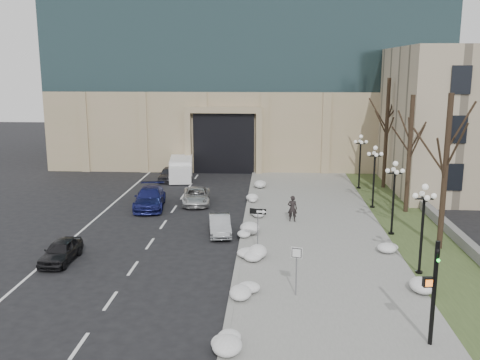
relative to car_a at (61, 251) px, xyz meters
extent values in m
plane|color=black|center=(10.63, -6.74, -0.62)|extent=(160.00, 160.00, 0.00)
cube|color=gray|center=(14.13, 7.26, -0.56)|extent=(9.00, 40.00, 0.12)
cube|color=gray|center=(9.63, 7.26, -0.55)|extent=(0.30, 40.00, 0.14)
cube|color=#3A4B25|center=(20.63, 7.26, -0.57)|extent=(4.00, 40.00, 0.10)
cube|color=slate|center=(22.63, 9.26, -0.27)|extent=(0.50, 30.00, 0.70)
cube|color=tan|center=(8.63, 35.26, 3.38)|extent=(40.00, 20.00, 8.00)
cube|color=black|center=(6.63, 26.26, 2.38)|extent=(6.00, 2.50, 6.00)
cube|color=tan|center=(6.63, 24.86, 5.68)|extent=(7.50, 0.60, 0.60)
cube|color=tan|center=(3.13, 24.86, 2.38)|extent=(0.60, 0.60, 6.00)
cube|color=tan|center=(10.13, 24.86, 2.38)|extent=(0.60, 0.60, 6.00)
cube|color=black|center=(24.63, 12.26, 1.88)|extent=(1.40, 0.25, 2.00)
cube|color=black|center=(24.63, 12.26, 5.38)|extent=(1.40, 0.25, 2.00)
cube|color=black|center=(24.63, 12.26, 8.88)|extent=(1.40, 0.25, 2.00)
imported|color=black|center=(0.00, 0.00, 0.00)|extent=(1.51, 3.64, 1.23)
imported|color=#A3A6AA|center=(8.13, 5.41, 0.00)|extent=(1.85, 3.88, 1.23)
imported|color=navy|center=(2.27, 11.54, 0.15)|extent=(2.82, 5.53, 1.54)
imported|color=silver|center=(5.57, 12.95, 0.00)|extent=(2.50, 4.64, 1.24)
imported|color=#333238|center=(1.81, 21.33, 0.02)|extent=(1.59, 3.79, 1.28)
imported|color=black|center=(12.80, 8.19, 0.40)|extent=(0.69, 0.49, 1.78)
cube|color=silver|center=(2.76, 22.79, 0.32)|extent=(2.68, 4.93, 1.88)
cube|color=silver|center=(3.14, 20.00, 0.23)|extent=(2.16, 1.76, 1.50)
cylinder|color=black|center=(2.18, 20.06, -0.29)|extent=(0.32, 0.68, 0.66)
cylinder|color=black|center=(4.05, 20.32, -0.29)|extent=(0.32, 0.68, 0.66)
cylinder|color=black|center=(1.64, 24.06, -0.29)|extent=(0.32, 0.68, 0.66)
cylinder|color=black|center=(3.50, 24.32, -0.29)|extent=(0.32, 0.68, 0.66)
cylinder|color=slate|center=(10.62, 1.97, 0.67)|extent=(0.06, 0.06, 2.57)
cube|color=black|center=(10.62, 1.97, 1.86)|extent=(0.93, 0.22, 0.32)
cube|color=white|center=(10.77, 1.92, 1.86)|extent=(0.44, 0.10, 0.12)
cone|color=white|center=(11.01, 1.86, 1.86)|extent=(0.26, 0.29, 0.26)
cylinder|color=slate|center=(12.54, -3.85, 0.57)|extent=(0.06, 0.06, 2.38)
cube|color=white|center=(12.54, -3.85, 1.55)|extent=(0.51, 0.18, 0.52)
cube|color=black|center=(12.53, -3.88, 1.55)|extent=(0.44, 0.13, 0.45)
cube|color=white|center=(12.53, -3.88, 1.55)|extent=(0.38, 0.12, 0.39)
cylinder|color=black|center=(17.42, -8.01, 1.48)|extent=(0.17, 0.17, 4.20)
cylinder|color=black|center=(17.42, -8.01, -0.56)|extent=(0.53, 0.53, 0.11)
imported|color=black|center=(17.42, -8.01, 2.85)|extent=(0.27, 0.96, 0.19)
sphere|color=#19E533|center=(17.44, -8.16, 2.90)|extent=(0.13, 0.13, 0.13)
cube|color=black|center=(17.16, -8.04, 2.01)|extent=(0.39, 0.25, 0.37)
cube|color=orange|center=(17.17, -8.15, 2.01)|extent=(0.26, 0.05, 0.26)
ellipsoid|color=white|center=(9.83, -8.64, -0.32)|extent=(1.10, 1.60, 0.36)
ellipsoid|color=white|center=(10.06, -4.16, -0.32)|extent=(1.10, 1.60, 0.36)
ellipsoid|color=white|center=(10.25, 0.77, -0.32)|extent=(1.10, 1.60, 0.36)
ellipsoid|color=white|center=(9.89, 4.99, -0.32)|extent=(1.10, 1.60, 0.36)
ellipsoid|color=white|center=(10.19, 9.38, -0.32)|extent=(1.10, 1.60, 0.36)
ellipsoid|color=white|center=(10.28, 13.19, -0.32)|extent=(1.10, 1.60, 0.36)
ellipsoid|color=white|center=(10.19, 18.79, -0.32)|extent=(1.10, 1.60, 0.36)
ellipsoid|color=white|center=(18.50, -3.23, -0.32)|extent=(1.10, 1.60, 0.36)
ellipsoid|color=white|center=(17.93, 2.77, -0.32)|extent=(1.10, 1.60, 0.36)
cylinder|color=black|center=(18.93, -0.74, -0.52)|extent=(0.36, 0.36, 0.20)
cylinder|color=black|center=(18.93, -0.74, 1.38)|extent=(0.14, 0.14, 4.00)
cylinder|color=black|center=(18.93, -0.74, 3.38)|extent=(0.10, 0.90, 0.10)
cylinder|color=black|center=(18.93, -0.74, 3.38)|extent=(0.90, 0.10, 0.10)
sphere|color=white|center=(18.93, -0.74, 3.98)|extent=(0.32, 0.32, 0.32)
sphere|color=white|center=(19.38, -0.74, 3.53)|extent=(0.28, 0.28, 0.28)
sphere|color=white|center=(18.48, -0.74, 3.53)|extent=(0.28, 0.28, 0.28)
sphere|color=white|center=(18.93, -0.29, 3.53)|extent=(0.28, 0.28, 0.28)
sphere|color=white|center=(18.93, -1.19, 3.53)|extent=(0.28, 0.28, 0.28)
cylinder|color=black|center=(18.93, 5.76, -0.52)|extent=(0.36, 0.36, 0.20)
cylinder|color=black|center=(18.93, 5.76, 1.38)|extent=(0.14, 0.14, 4.00)
cylinder|color=black|center=(18.93, 5.76, 3.38)|extent=(0.10, 0.90, 0.10)
cylinder|color=black|center=(18.93, 5.76, 3.38)|extent=(0.90, 0.10, 0.10)
sphere|color=white|center=(18.93, 5.76, 3.98)|extent=(0.32, 0.32, 0.32)
sphere|color=white|center=(19.38, 5.76, 3.53)|extent=(0.28, 0.28, 0.28)
sphere|color=white|center=(18.48, 5.76, 3.53)|extent=(0.28, 0.28, 0.28)
sphere|color=white|center=(18.93, 6.21, 3.53)|extent=(0.28, 0.28, 0.28)
sphere|color=white|center=(18.93, 5.31, 3.53)|extent=(0.28, 0.28, 0.28)
cylinder|color=black|center=(18.93, 12.26, -0.52)|extent=(0.36, 0.36, 0.20)
cylinder|color=black|center=(18.93, 12.26, 1.38)|extent=(0.14, 0.14, 4.00)
cylinder|color=black|center=(18.93, 12.26, 3.38)|extent=(0.10, 0.90, 0.10)
cylinder|color=black|center=(18.93, 12.26, 3.38)|extent=(0.90, 0.10, 0.10)
sphere|color=white|center=(18.93, 12.26, 3.98)|extent=(0.32, 0.32, 0.32)
sphere|color=white|center=(19.38, 12.26, 3.53)|extent=(0.28, 0.28, 0.28)
sphere|color=white|center=(18.48, 12.26, 3.53)|extent=(0.28, 0.28, 0.28)
sphere|color=white|center=(18.93, 12.71, 3.53)|extent=(0.28, 0.28, 0.28)
sphere|color=white|center=(18.93, 11.81, 3.53)|extent=(0.28, 0.28, 0.28)
cylinder|color=black|center=(18.93, 18.76, -0.52)|extent=(0.36, 0.36, 0.20)
cylinder|color=black|center=(18.93, 18.76, 1.38)|extent=(0.14, 0.14, 4.00)
cylinder|color=black|center=(18.93, 18.76, 3.38)|extent=(0.10, 0.90, 0.10)
cylinder|color=black|center=(18.93, 18.76, 3.38)|extent=(0.90, 0.10, 0.10)
sphere|color=white|center=(18.93, 18.76, 3.98)|extent=(0.32, 0.32, 0.32)
sphere|color=white|center=(19.38, 18.76, 3.53)|extent=(0.28, 0.28, 0.28)
sphere|color=white|center=(18.48, 18.76, 3.53)|extent=(0.28, 0.28, 0.28)
sphere|color=white|center=(18.93, 19.21, 3.53)|extent=(0.28, 0.28, 0.28)
sphere|color=white|center=(18.93, 18.31, 3.53)|extent=(0.28, 0.28, 0.28)
cylinder|color=black|center=(21.13, 3.26, 3.88)|extent=(0.32, 0.32, 9.00)
cylinder|color=black|center=(21.13, 11.26, 3.63)|extent=(0.32, 0.32, 8.50)
cylinder|color=black|center=(21.13, 19.26, 4.13)|extent=(0.32, 0.32, 9.50)
camera|label=1|loc=(11.34, -26.88, 9.77)|focal=40.00mm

